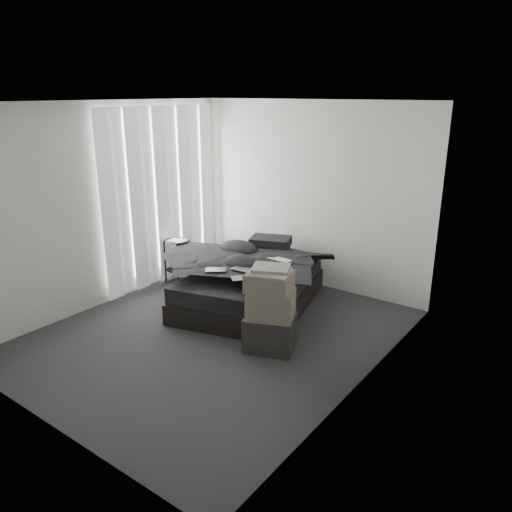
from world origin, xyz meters
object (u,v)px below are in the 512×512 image
Objects in this scene: box_lower at (270,332)px; laptop at (277,255)px; bed at (250,295)px; side_stand at (178,261)px.

laptop is at bearing 120.07° from box_lower.
bed is 0.69m from laptop.
side_stand is (-1.37, 0.05, 0.18)m from bed.
box_lower is (0.90, -0.83, 0.06)m from bed.
box_lower reaches higher than bed.
laptop is 0.50× the size of side_stand.
laptop reaches higher than box_lower.
box_lower is at bearing -57.61° from bed.
box_lower is (0.56, -0.97, -0.52)m from laptop.
box_lower is at bearing -21.12° from side_stand.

